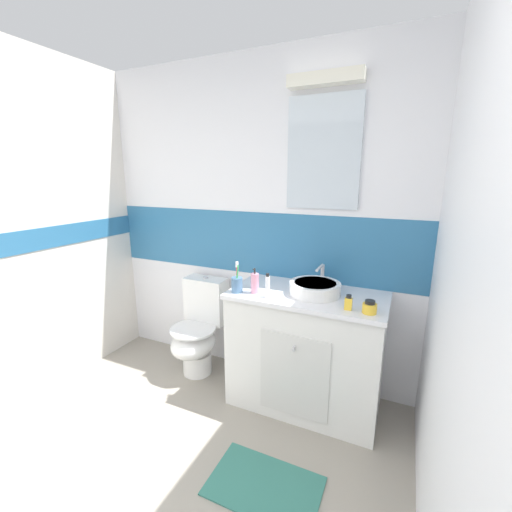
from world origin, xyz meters
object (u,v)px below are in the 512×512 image
(soap_dispenser, at_px, (255,283))
(perfume_flask_small, at_px, (348,303))
(sink_basin, at_px, (315,288))
(toilet, at_px, (199,330))
(toothpaste_tube_upright, at_px, (268,286))
(hair_gel_jar, at_px, (370,307))
(toothbrush_cup, at_px, (237,284))

(soap_dispenser, xyz_separation_m, perfume_flask_small, (0.63, -0.03, -0.03))
(sink_basin, relative_size, soap_dispenser, 2.17)
(toilet, bearing_deg, perfume_flask_small, -9.70)
(soap_dispenser, xyz_separation_m, toothpaste_tube_upright, (0.11, -0.04, 0.01))
(soap_dispenser, height_order, hair_gel_jar, soap_dispenser)
(sink_basin, xyz_separation_m, toothbrush_cup, (-0.50, -0.18, 0.01))
(toothbrush_cup, xyz_separation_m, toothpaste_tube_upright, (0.23, -0.00, 0.02))
(toothbrush_cup, bearing_deg, sink_basin, 20.31)
(toilet, bearing_deg, sink_basin, -1.76)
(sink_basin, bearing_deg, toilet, 178.24)
(hair_gel_jar, bearing_deg, toothpaste_tube_upright, -179.33)
(toothbrush_cup, height_order, hair_gel_jar, toothbrush_cup)
(toothpaste_tube_upright, relative_size, perfume_flask_small, 1.73)
(soap_dispenser, bearing_deg, hair_gel_jar, -2.42)
(sink_basin, relative_size, toilet, 0.48)
(soap_dispenser, bearing_deg, perfume_flask_small, -2.92)
(soap_dispenser, bearing_deg, toothbrush_cup, -163.13)
(toilet, xyz_separation_m, toothpaste_tube_upright, (0.71, -0.22, 0.56))
(soap_dispenser, distance_m, hair_gel_jar, 0.75)
(toothbrush_cup, height_order, toothpaste_tube_upright, toothbrush_cup)
(toothpaste_tube_upright, height_order, hair_gel_jar, toothpaste_tube_upright)
(sink_basin, height_order, toothbrush_cup, toothbrush_cup)
(hair_gel_jar, height_order, perfume_flask_small, perfume_flask_small)
(soap_dispenser, xyz_separation_m, hair_gel_jar, (0.75, -0.03, -0.04))
(toothbrush_cup, height_order, soap_dispenser, toothbrush_cup)
(sink_basin, relative_size, toothpaste_tube_upright, 2.37)
(toothpaste_tube_upright, bearing_deg, toothbrush_cup, 179.12)
(hair_gel_jar, bearing_deg, toilet, 171.17)
(toothbrush_cup, bearing_deg, soap_dispenser, 16.87)
(toothbrush_cup, distance_m, perfume_flask_small, 0.75)
(toilet, xyz_separation_m, soap_dispenser, (0.60, -0.18, 0.55))
(perfume_flask_small, bearing_deg, sink_basin, 144.30)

